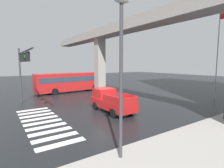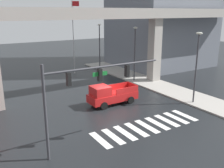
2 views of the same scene
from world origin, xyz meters
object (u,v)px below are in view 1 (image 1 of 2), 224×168
traffic_signal_mast (23,63)px  street_lamp_near_corner (121,62)px  pickup_truck (110,101)px  flagpole (218,50)px  city_bus (70,81)px

traffic_signal_mast → street_lamp_near_corner: (13.34, 2.26, 0.00)m
traffic_signal_mast → street_lamp_near_corner: size_ratio=1.20×
pickup_truck → flagpole: 15.57m
traffic_signal_mast → street_lamp_near_corner: street_lamp_near_corner is taller
city_bus → flagpole: (15.80, 13.42, 4.45)m
city_bus → traffic_signal_mast: traffic_signal_mast is taller
city_bus → traffic_signal_mast: bearing=-46.1°
flagpole → traffic_signal_mast: bearing=-112.1°
traffic_signal_mast → flagpole: bearing=67.9°
street_lamp_near_corner → flagpole: size_ratio=0.68×
city_bus → flagpole: 21.20m
street_lamp_near_corner → city_bus: bearing=165.5°
street_lamp_near_corner → flagpole: 19.42m
city_bus → flagpole: bearing=40.3°
pickup_truck → flagpole: (2.55, 14.46, 5.18)m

